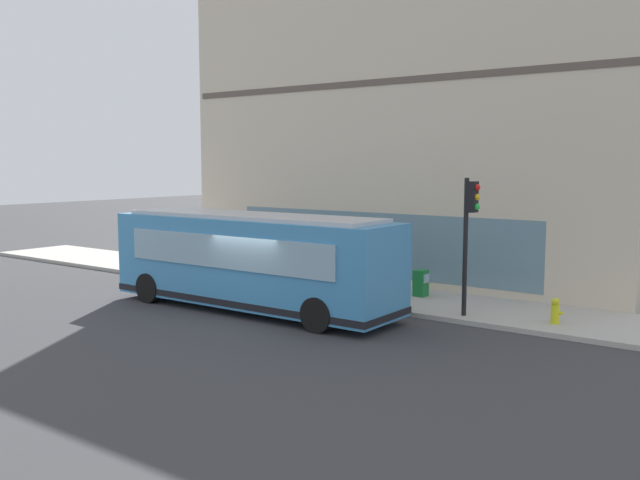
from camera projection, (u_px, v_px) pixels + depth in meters
ground at (262, 316)px, 20.98m from camera, size 120.00×120.00×0.00m
sidewalk_curb at (346, 292)px, 24.59m from camera, size 3.85×40.00×0.15m
building_corner at (437, 110)px, 29.35m from camera, size 10.02×18.49×13.85m
city_bus_nearside at (252, 262)px, 21.71m from camera, size 2.66×10.06×3.07m
traffic_light_near_corner at (470, 220)px, 20.03m from camera, size 0.32×0.49×4.08m
fire_hydrant at (555, 311)px, 19.34m from camera, size 0.35×0.35×0.74m
pedestrian_by_light_pole at (199, 253)px, 27.00m from camera, size 0.32×0.32×1.73m
pedestrian_near_hydrant at (180, 245)px, 28.89m from camera, size 0.32×0.32×1.83m
newspaper_vending_box at (421, 283)px, 23.33m from camera, size 0.44×0.43×0.90m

